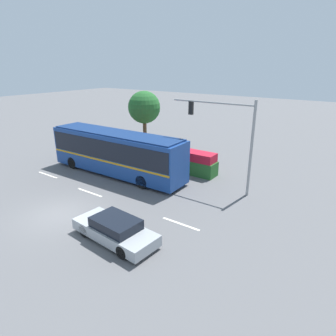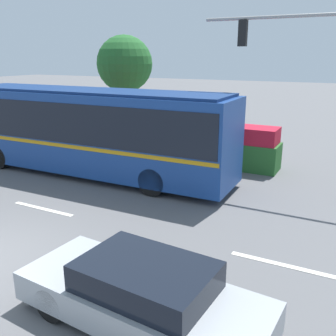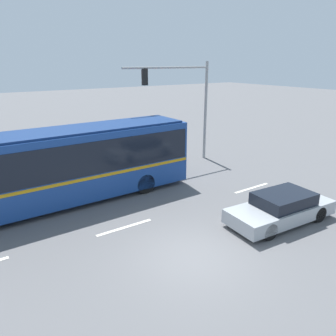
# 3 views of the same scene
# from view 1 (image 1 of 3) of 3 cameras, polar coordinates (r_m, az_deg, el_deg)

# --- Properties ---
(ground_plane) EXTENTS (140.00, 140.00, 0.00)m
(ground_plane) POSITION_cam_1_polar(r_m,az_deg,el_deg) (18.61, -20.38, -8.50)
(ground_plane) COLOR #5B5B5E
(city_bus) EXTENTS (12.05, 2.71, 3.45)m
(city_bus) POSITION_cam_1_polar(r_m,az_deg,el_deg) (23.34, -10.15, 3.35)
(city_bus) COLOR navy
(city_bus) RESTS_ON ground
(sedan_foreground) EXTENTS (4.80, 2.14, 1.25)m
(sedan_foreground) POSITION_cam_1_polar(r_m,az_deg,el_deg) (15.11, -10.30, -11.77)
(sedan_foreground) COLOR #9EA3A8
(sedan_foreground) RESTS_ON ground
(traffic_light_pole) EXTENTS (6.07, 0.24, 6.34)m
(traffic_light_pole) POSITION_cam_1_polar(r_m,az_deg,el_deg) (19.80, 12.09, 7.17)
(traffic_light_pole) COLOR gray
(traffic_light_pole) RESTS_ON ground
(flowering_hedge) EXTENTS (10.51, 1.35, 1.83)m
(flowering_hedge) POSITION_cam_1_polar(r_m,az_deg,el_deg) (25.34, -1.54, 2.46)
(flowering_hedge) COLOR #286028
(flowering_hedge) RESTS_ON ground
(street_tree_left) EXTENTS (3.27, 3.27, 5.89)m
(street_tree_left) POSITION_cam_1_polar(r_m,az_deg,el_deg) (30.30, -4.67, 11.69)
(street_tree_left) COLOR brown
(street_tree_left) RESTS_ON ground
(lane_stripe_near) EXTENTS (2.40, 0.16, 0.01)m
(lane_stripe_near) POSITION_cam_1_polar(r_m,az_deg,el_deg) (25.29, -22.44, -1.26)
(lane_stripe_near) COLOR silver
(lane_stripe_near) RESTS_ON ground
(lane_stripe_mid) EXTENTS (2.40, 0.16, 0.01)m
(lane_stripe_mid) POSITION_cam_1_polar(r_m,az_deg,el_deg) (16.53, 2.52, -10.86)
(lane_stripe_mid) COLOR silver
(lane_stripe_mid) RESTS_ON ground
(lane_stripe_far) EXTENTS (2.40, 0.16, 0.01)m
(lane_stripe_far) POSITION_cam_1_polar(r_m,az_deg,el_deg) (20.97, -15.05, -4.64)
(lane_stripe_far) COLOR silver
(lane_stripe_far) RESTS_ON ground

